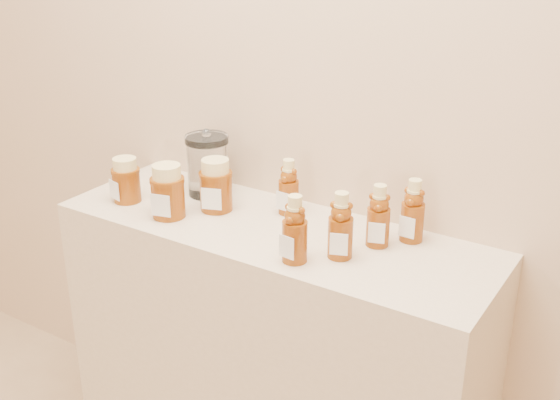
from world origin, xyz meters
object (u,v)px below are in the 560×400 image
Objects in this scene: display_table at (273,369)px; glass_canister at (208,163)px; bear_bottle_back_left at (289,183)px; honey_jar_left at (126,180)px; bear_bottle_front_left at (295,225)px.

display_table is 6.19× the size of glass_canister.
honey_jar_left is at bearing -153.91° from bear_bottle_back_left.
bear_bottle_front_left reaches higher than bear_bottle_back_left.
bear_bottle_back_left is 0.92× the size of bear_bottle_front_left.
bear_bottle_back_left is at bearing 130.91° from bear_bottle_front_left.
display_table is 6.30× the size of bear_bottle_front_left.
glass_canister is (-0.29, 0.10, 0.55)m from display_table.
bear_bottle_back_left is 0.27m from glass_canister.
bear_bottle_back_left is at bearing 37.08° from honey_jar_left.
glass_canister is at bearing 161.30° from display_table.
honey_jar_left reaches higher than display_table.
bear_bottle_back_left reaches higher than display_table.
honey_jar_left is (-0.59, 0.05, -0.03)m from bear_bottle_front_left.
glass_canister is at bearing 158.78° from bear_bottle_front_left.
bear_bottle_front_left is at bearing -40.78° from display_table.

